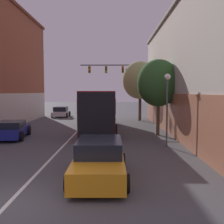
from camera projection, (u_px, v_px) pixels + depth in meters
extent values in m
plane|color=#4C4C4F|center=(5.00, 207.00, 7.55)|extent=(160.00, 160.00, 0.00)
cube|color=silver|center=(76.00, 133.00, 21.35)|extent=(0.14, 39.68, 0.01)
cube|color=beige|center=(9.00, 111.00, 24.11)|extent=(0.24, 23.57, 3.20)
cube|color=#A86647|center=(169.00, 113.00, 21.01)|extent=(0.24, 26.27, 3.20)
cube|color=maroon|center=(100.00, 110.00, 22.54)|extent=(2.67, 12.10, 3.16)
cube|color=black|center=(100.00, 103.00, 22.50)|extent=(2.71, 11.86, 1.01)
cube|color=beige|center=(100.00, 113.00, 22.56)|extent=(2.70, 11.98, 0.32)
cube|color=black|center=(96.00, 116.00, 16.55)|extent=(2.38, 0.11, 3.03)
cylinder|color=black|center=(89.00, 120.00, 26.35)|extent=(0.32, 1.01, 1.00)
cylinder|color=black|center=(114.00, 120.00, 26.38)|extent=(0.32, 1.01, 1.00)
cylinder|color=black|center=(81.00, 131.00, 18.90)|extent=(0.32, 1.01, 1.00)
cylinder|color=black|center=(115.00, 131.00, 18.92)|extent=(0.32, 1.01, 1.00)
cube|color=orange|center=(99.00, 165.00, 10.07)|extent=(1.92, 4.65, 0.71)
cube|color=black|center=(99.00, 147.00, 10.29)|extent=(1.74, 2.43, 0.58)
cylinder|color=black|center=(79.00, 160.00, 11.51)|extent=(0.23, 0.63, 0.63)
cylinder|color=black|center=(123.00, 160.00, 11.51)|extent=(0.23, 0.63, 0.63)
cylinder|color=black|center=(68.00, 183.00, 8.65)|extent=(0.23, 0.63, 0.63)
cylinder|color=black|center=(126.00, 183.00, 8.66)|extent=(0.23, 0.63, 0.63)
cube|color=silver|center=(61.00, 113.00, 35.30)|extent=(1.87, 3.83, 0.57)
cube|color=black|center=(61.00, 109.00, 35.06)|extent=(1.70, 2.00, 0.61)
cylinder|color=black|center=(56.00, 114.00, 36.48)|extent=(0.23, 0.65, 0.65)
cylinder|color=black|center=(70.00, 114.00, 36.49)|extent=(0.23, 0.65, 0.65)
cylinder|color=black|center=(52.00, 115.00, 34.13)|extent=(0.23, 0.65, 0.65)
cylinder|color=black|center=(67.00, 115.00, 34.13)|extent=(0.23, 0.65, 0.65)
cube|color=navy|center=(11.00, 131.00, 18.86)|extent=(2.40, 4.45, 0.60)
cube|color=black|center=(10.00, 124.00, 18.61)|extent=(1.99, 2.41, 0.46)
cylinder|color=black|center=(3.00, 131.00, 20.06)|extent=(0.30, 0.70, 0.68)
cylinder|color=black|center=(29.00, 131.00, 20.29)|extent=(0.30, 0.70, 0.68)
cylinder|color=black|center=(21.00, 136.00, 17.68)|extent=(0.30, 0.70, 0.68)
cylinder|color=#333338|center=(141.00, 91.00, 30.84)|extent=(0.18, 0.18, 6.78)
cylinder|color=#333338|center=(111.00, 65.00, 30.65)|extent=(7.09, 0.12, 0.12)
cube|color=#9E8419|center=(123.00, 70.00, 30.67)|extent=(0.28, 0.24, 0.80)
sphere|color=red|center=(123.00, 67.00, 30.50)|extent=(0.18, 0.18, 0.18)
sphere|color=black|center=(123.00, 69.00, 30.52)|extent=(0.18, 0.18, 0.18)
sphere|color=black|center=(123.00, 72.00, 30.54)|extent=(0.18, 0.18, 0.18)
cube|color=#9E8419|center=(106.00, 70.00, 30.69)|extent=(0.28, 0.24, 0.80)
sphere|color=black|center=(106.00, 67.00, 30.52)|extent=(0.18, 0.18, 0.18)
sphere|color=black|center=(106.00, 69.00, 30.54)|extent=(0.18, 0.18, 0.18)
sphere|color=green|center=(106.00, 72.00, 30.56)|extent=(0.18, 0.18, 0.18)
cube|color=#9E8419|center=(90.00, 70.00, 30.71)|extent=(0.28, 0.24, 0.80)
sphere|color=black|center=(89.00, 67.00, 30.54)|extent=(0.18, 0.18, 0.18)
sphere|color=orange|center=(89.00, 69.00, 30.56)|extent=(0.18, 0.18, 0.18)
sphere|color=black|center=(89.00, 72.00, 30.58)|extent=(0.18, 0.18, 0.18)
cone|color=#47474C|center=(166.00, 145.00, 15.90)|extent=(0.26, 0.26, 0.20)
cylinder|color=#47474C|center=(167.00, 113.00, 15.75)|extent=(0.10, 0.10, 4.10)
sphere|color=white|center=(168.00, 77.00, 15.58)|extent=(0.36, 0.36, 0.36)
cylinder|color=brown|center=(158.00, 118.00, 20.16)|extent=(0.27, 0.27, 2.63)
ellipsoid|color=#2D5B28|center=(158.00, 83.00, 19.96)|extent=(3.26, 2.93, 3.58)
cylinder|color=brown|center=(139.00, 108.00, 30.31)|extent=(0.18, 0.18, 3.01)
ellipsoid|color=#99A366|center=(140.00, 80.00, 30.07)|extent=(3.93, 3.54, 4.32)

